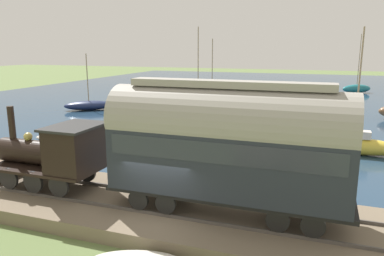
{
  "coord_description": "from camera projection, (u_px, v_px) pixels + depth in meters",
  "views": [
    {
      "loc": [
        -11.29,
        -5.27,
        6.43
      ],
      "look_at": [
        7.91,
        1.61,
        1.99
      ],
      "focal_mm": 35.0,
      "sensor_mm": 36.0,
      "label": 1
    }
  ],
  "objects": [
    {
      "name": "sailboat_yellow",
      "position": [
        353.0,
        145.0,
        22.73
      ],
      "size": [
        1.17,
        6.09,
        7.55
      ],
      "rotation": [
        0.0,
        0.0,
        -0.0
      ],
      "color": "gold",
      "rests_on": "harbor_water"
    },
    {
      "name": "sailboat_gray",
      "position": [
        198.0,
        101.0,
        40.38
      ],
      "size": [
        1.4,
        3.56,
        8.46
      ],
      "rotation": [
        0.0,
        0.0,
        -0.09
      ],
      "color": "gray",
      "rests_on": "harbor_water"
    },
    {
      "name": "rowboat_mid_harbor",
      "position": [
        49.0,
        138.0,
        26.17
      ],
      "size": [
        1.16,
        2.08,
        0.36
      ],
      "rotation": [
        0.0,
        0.0,
        0.09
      ],
      "color": "#B7B2A3",
      "rests_on": "harbor_water"
    },
    {
      "name": "ground_plane",
      "position": [
        160.0,
        229.0,
        13.48
      ],
      "size": [
        200.0,
        200.0,
        0.0
      ],
      "primitive_type": "plane",
      "color": "#607542"
    },
    {
      "name": "passenger_coach",
      "position": [
        227.0,
        142.0,
        12.85
      ],
      "size": [
        2.32,
        8.59,
        4.67
      ],
      "color": "black",
      "rests_on": "rail_embankment"
    },
    {
      "name": "sailboat_teal",
      "position": [
        357.0,
        88.0,
        52.93
      ],
      "size": [
        3.49,
        4.43,
        8.16
      ],
      "rotation": [
        0.0,
        0.0,
        0.56
      ],
      "color": "#1E707A",
      "rests_on": "harbor_water"
    },
    {
      "name": "sailboat_blue",
      "position": [
        212.0,
        96.0,
        45.1
      ],
      "size": [
        3.21,
        4.0,
        7.35
      ],
      "rotation": [
        0.0,
        0.0,
        -0.56
      ],
      "color": "#335199",
      "rests_on": "harbor_water"
    },
    {
      "name": "rail_embankment",
      "position": [
        169.0,
        212.0,
        14.2
      ],
      "size": [
        5.0,
        56.0,
        0.66
      ],
      "color": "#756651",
      "rests_on": "ground"
    },
    {
      "name": "steam_locomotive",
      "position": [
        56.0,
        152.0,
        15.46
      ],
      "size": [
        2.41,
        5.15,
        3.31
      ],
      "color": "black",
      "rests_on": "rail_embankment"
    },
    {
      "name": "sailboat_navy",
      "position": [
        89.0,
        105.0,
        38.76
      ],
      "size": [
        4.26,
        5.09,
        5.76
      ],
      "rotation": [
        0.0,
        0.0,
        0.6
      ],
      "color": "#192347",
      "rests_on": "harbor_water"
    },
    {
      "name": "harbor_water",
      "position": [
        286.0,
        93.0,
        53.63
      ],
      "size": [
        80.0,
        80.0,
        0.01
      ],
      "color": "navy",
      "rests_on": "ground"
    }
  ]
}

